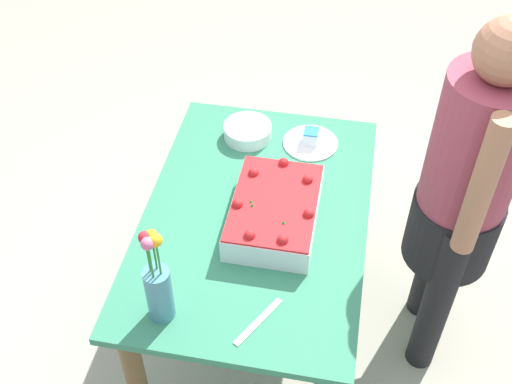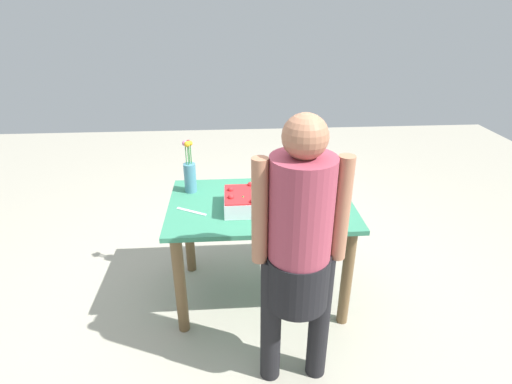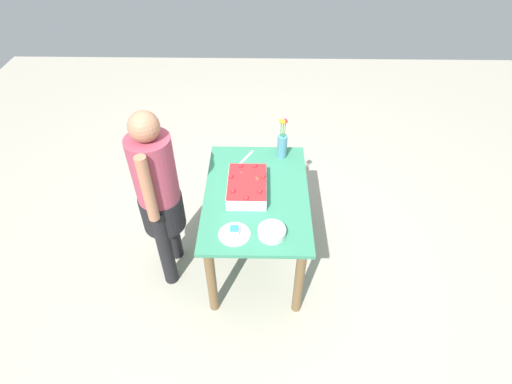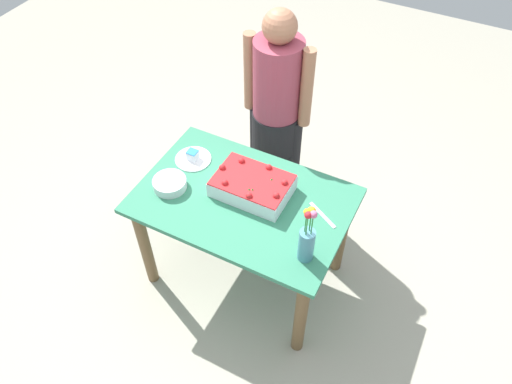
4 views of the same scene
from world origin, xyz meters
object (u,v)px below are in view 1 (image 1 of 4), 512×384
at_px(cake_knife, 258,322).
at_px(flower_vase, 158,287).
at_px(serving_plate_with_slice, 311,141).
at_px(person_standing, 464,189).
at_px(sheet_cake, 275,211).
at_px(fruit_bowl, 248,131).

bearing_deg(cake_knife, flower_vase, 124.04).
distance_m(serving_plate_with_slice, person_standing, 0.63).
bearing_deg(sheet_cake, serving_plate_with_slice, -9.23).
height_order(sheet_cake, cake_knife, sheet_cake).
height_order(serving_plate_with_slice, person_standing, person_standing).
height_order(sheet_cake, flower_vase, flower_vase).
distance_m(serving_plate_with_slice, fruit_bowl, 0.25).
distance_m(sheet_cake, fruit_bowl, 0.47).
relative_size(sheet_cake, person_standing, 0.28).
xyz_separation_m(sheet_cake, serving_plate_with_slice, (0.43, -0.07, -0.04)).
xyz_separation_m(cake_knife, fruit_bowl, (0.84, 0.20, 0.03)).
relative_size(serving_plate_with_slice, cake_knife, 1.03).
bearing_deg(fruit_bowl, sheet_cake, -157.40).
xyz_separation_m(serving_plate_with_slice, fruit_bowl, (-0.00, 0.25, 0.01)).
distance_m(sheet_cake, person_standing, 0.64).
distance_m(cake_knife, person_standing, 0.83).
relative_size(cake_knife, person_standing, 0.14).
relative_size(sheet_cake, cake_knife, 2.01).
relative_size(fruit_bowl, person_standing, 0.13).
distance_m(sheet_cake, cake_knife, 0.42).
bearing_deg(person_standing, flower_vase, 33.31).
relative_size(sheet_cake, fruit_bowl, 2.22).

